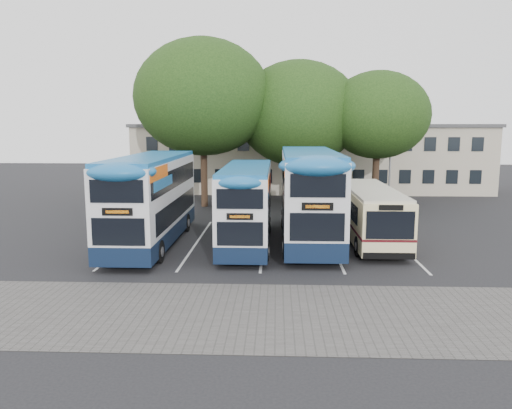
{
  "coord_description": "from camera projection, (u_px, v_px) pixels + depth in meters",
  "views": [
    {
      "loc": [
        -3.09,
        -20.42,
        6.04
      ],
      "look_at": [
        -4.15,
        5.0,
        2.02
      ],
      "focal_mm": 35.0,
      "sensor_mm": 36.0,
      "label": 1
    }
  ],
  "objects": [
    {
      "name": "tree_mid",
      "position": [
        299.0,
        114.0,
        38.23
      ],
      "size": [
        9.48,
        9.48,
        11.01
      ],
      "color": "black",
      "rests_on": "ground"
    },
    {
      "name": "lamp_post",
      "position": [
        391.0,
        138.0,
        39.64
      ],
      "size": [
        0.25,
        1.05,
        9.06
      ],
      "color": "gray",
      "rests_on": "ground"
    },
    {
      "name": "bus_dd_mid",
      "position": [
        247.0,
        202.0,
        25.41
      ],
      "size": [
        2.35,
        9.7,
        4.04
      ],
      "color": "#0E1B35",
      "rests_on": "ground"
    },
    {
      "name": "tree_right",
      "position": [
        378.0,
        115.0,
        36.75
      ],
      "size": [
        7.59,
        7.59,
        10.06
      ],
      "color": "black",
      "rests_on": "ground"
    },
    {
      "name": "bus_dd_left",
      "position": [
        151.0,
        196.0,
        25.43
      ],
      "size": [
        2.65,
        10.91,
        4.55
      ],
      "color": "#0E1B35",
      "rests_on": "ground"
    },
    {
      "name": "bus_dd_right",
      "position": [
        309.0,
        192.0,
        26.21
      ],
      "size": [
        2.77,
        11.42,
        4.76
      ],
      "color": "#0E1B35",
      "rests_on": "ground"
    },
    {
      "name": "depot_building",
      "position": [
        309.0,
        157.0,
        47.11
      ],
      "size": [
        32.4,
        8.4,
        6.2
      ],
      "color": "#BFB19A",
      "rests_on": "ground"
    },
    {
      "name": "bay_lines",
      "position": [
        264.0,
        243.0,
        26.06
      ],
      "size": [
        14.12,
        11.0,
        0.01
      ],
      "color": "silver",
      "rests_on": "ground"
    },
    {
      "name": "ground",
      "position": [
        349.0,
        271.0,
        20.97
      ],
      "size": [
        120.0,
        120.0,
        0.0
      ],
      "primitive_type": "plane",
      "color": "black",
      "rests_on": "ground"
    },
    {
      "name": "tree_left",
      "position": [
        203.0,
        97.0,
        36.59
      ],
      "size": [
        10.07,
        10.07,
        12.4
      ],
      "color": "black",
      "rests_on": "ground"
    },
    {
      "name": "bus_single",
      "position": [
        370.0,
        211.0,
        26.33
      ],
      "size": [
        2.42,
        9.5,
        2.83
      ],
      "color": "#FDEAA9",
      "rests_on": "ground"
    },
    {
      "name": "paving_strip",
      "position": [
        310.0,
        315.0,
        16.11
      ],
      "size": [
        40.0,
        6.0,
        0.01
      ],
      "primitive_type": "cube",
      "color": "#595654",
      "rests_on": "ground"
    }
  ]
}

